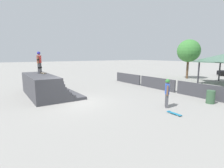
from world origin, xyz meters
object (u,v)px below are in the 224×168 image
at_px(skater_on_deck, 39,61).
at_px(bystander_walking, 167,91).
at_px(skateboard_on_ground, 174,113).
at_px(skateboard_on_deck, 43,73).
at_px(tree_beside_pavilion, 189,51).
at_px(trash_bin, 211,97).

bearing_deg(skater_on_deck, bystander_walking, 60.59).
bearing_deg(skateboard_on_ground, skateboard_on_deck, 28.65).
height_order(skateboard_on_deck, tree_beside_pavilion, tree_beside_pavilion).
xyz_separation_m(skater_on_deck, tree_beside_pavilion, (1.22, 18.44, 1.01)).
distance_m(skateboard_on_deck, bystander_walking, 9.54).
height_order(skater_on_deck, trash_bin, skater_on_deck).
bearing_deg(skater_on_deck, skateboard_on_ground, 54.02).
height_order(skateboard_on_ground, trash_bin, trash_bin).
bearing_deg(skateboard_on_deck, bystander_walking, 21.22).
bearing_deg(skateboard_on_deck, tree_beside_pavilion, 75.37).
distance_m(bystander_walking, skateboard_on_ground, 1.62).
xyz_separation_m(skater_on_deck, trash_bin, (9.47, 8.44, -2.22)).
distance_m(skater_on_deck, tree_beside_pavilion, 18.50).
xyz_separation_m(bystander_walking, skateboard_on_ground, (1.09, -0.74, -0.95)).
height_order(bystander_walking, tree_beside_pavilion, tree_beside_pavilion).
bearing_deg(bystander_walking, skateboard_on_deck, 80.65).
xyz_separation_m(skater_on_deck, bystander_walking, (8.43, 5.40, -1.64)).
xyz_separation_m(bystander_walking, trash_bin, (1.04, 3.03, -0.58)).
bearing_deg(skater_on_deck, trash_bin, 69.63).
bearing_deg(bystander_walking, trash_bin, -61.89).
relative_size(skater_on_deck, tree_beside_pavilion, 0.34).
distance_m(skater_on_deck, bystander_walking, 10.15).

